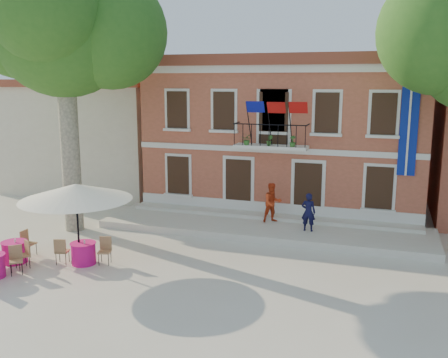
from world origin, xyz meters
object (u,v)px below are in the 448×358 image
at_px(pedestrian_navy, 308,212).
at_px(cafe_table_0, 15,251).
at_px(pedestrian_orange, 272,203).
at_px(cafe_table_3, 83,252).
at_px(patio_umbrella, 76,192).
at_px(plane_tree_west, 63,27).

distance_m(pedestrian_navy, cafe_table_0, 11.22).
distance_m(pedestrian_orange, cafe_table_3, 8.27).
relative_size(pedestrian_navy, cafe_table_3, 0.81).
relative_size(pedestrian_navy, cafe_table_0, 0.84).
bearing_deg(pedestrian_orange, pedestrian_navy, -60.96).
xyz_separation_m(pedestrian_navy, cafe_table_0, (-9.40, -6.09, -0.66)).
height_order(patio_umbrella, pedestrian_navy, patio_umbrella).
height_order(cafe_table_0, cafe_table_3, same).
distance_m(pedestrian_navy, pedestrian_orange, 1.88).
distance_m(patio_umbrella, pedestrian_orange, 8.45).
bearing_deg(patio_umbrella, pedestrian_orange, 48.59).
relative_size(pedestrian_navy, pedestrian_orange, 0.92).
height_order(pedestrian_navy, cafe_table_0, pedestrian_navy).
bearing_deg(pedestrian_navy, cafe_table_0, 34.85).
height_order(patio_umbrella, pedestrian_orange, patio_umbrella).
bearing_deg(plane_tree_west, cafe_table_0, -84.96).
bearing_deg(plane_tree_west, patio_umbrella, -53.06).
distance_m(plane_tree_west, pedestrian_orange, 11.25).
bearing_deg(cafe_table_0, pedestrian_orange, 41.89).
height_order(plane_tree_west, patio_umbrella, plane_tree_west).
relative_size(plane_tree_west, cafe_table_3, 5.86).
distance_m(patio_umbrella, cafe_table_3, 2.16).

